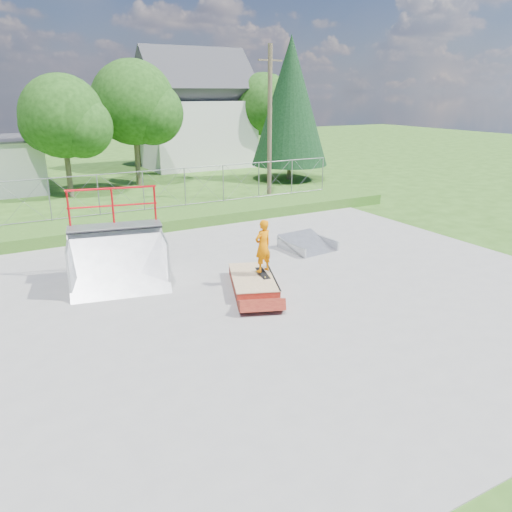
{
  "coord_description": "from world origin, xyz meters",
  "views": [
    {
      "loc": [
        -6.38,
        -11.54,
        5.68
      ],
      "look_at": [
        0.34,
        0.58,
        1.1
      ],
      "focal_mm": 35.0,
      "sensor_mm": 36.0,
      "label": 1
    }
  ],
  "objects_px": {
    "grind_box": "(253,282)",
    "flat_bank_ramp": "(308,244)",
    "quarter_pipe": "(117,242)",
    "skater": "(263,248)"
  },
  "relations": [
    {
      "from": "grind_box",
      "to": "quarter_pipe",
      "type": "height_order",
      "value": "quarter_pipe"
    },
    {
      "from": "grind_box",
      "to": "skater",
      "type": "distance_m",
      "value": 1.09
    },
    {
      "from": "flat_bank_ramp",
      "to": "skater",
      "type": "distance_m",
      "value": 4.21
    },
    {
      "from": "grind_box",
      "to": "flat_bank_ramp",
      "type": "bearing_deg",
      "value": 54.07
    },
    {
      "from": "grind_box",
      "to": "skater",
      "type": "height_order",
      "value": "skater"
    },
    {
      "from": "quarter_pipe",
      "to": "flat_bank_ramp",
      "type": "relative_size",
      "value": 1.63
    },
    {
      "from": "grind_box",
      "to": "quarter_pipe",
      "type": "bearing_deg",
      "value": 169.55
    },
    {
      "from": "quarter_pipe",
      "to": "skater",
      "type": "xyz_separation_m",
      "value": [
        3.79,
        -2.17,
        -0.19
      ]
    },
    {
      "from": "grind_box",
      "to": "flat_bank_ramp",
      "type": "relative_size",
      "value": 1.64
    },
    {
      "from": "skater",
      "to": "flat_bank_ramp",
      "type": "bearing_deg",
      "value": -156.6
    }
  ]
}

